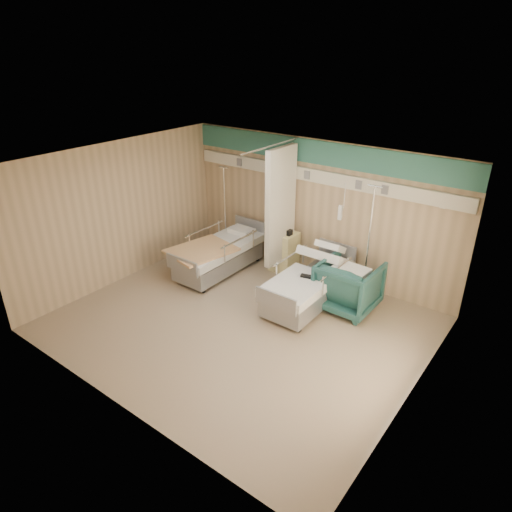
{
  "coord_description": "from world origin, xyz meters",
  "views": [
    {
      "loc": [
        4.25,
        -5.16,
        4.51
      ],
      "look_at": [
        -0.09,
        0.6,
        1.06
      ],
      "focal_mm": 32.0,
      "sensor_mm": 36.0,
      "label": 1
    }
  ],
  "objects_px": {
    "bed_left": "(219,258)",
    "iv_stand_right": "(365,276)",
    "iv_stand_left": "(226,236)",
    "bedside_cabinet": "(284,251)",
    "bed_right": "(308,289)",
    "visitor_armchair": "(349,286)"
  },
  "relations": [
    {
      "from": "bed_right",
      "to": "bed_left",
      "type": "relative_size",
      "value": 1.0
    },
    {
      "from": "bed_left",
      "to": "iv_stand_right",
      "type": "relative_size",
      "value": 0.97
    },
    {
      "from": "visitor_armchair",
      "to": "bed_left",
      "type": "bearing_deg",
      "value": 6.97
    },
    {
      "from": "visitor_armchair",
      "to": "bed_right",
      "type": "bearing_deg",
      "value": 26.32
    },
    {
      "from": "bed_right",
      "to": "bedside_cabinet",
      "type": "height_order",
      "value": "bedside_cabinet"
    },
    {
      "from": "bed_right",
      "to": "iv_stand_right",
      "type": "distance_m",
      "value": 1.12
    },
    {
      "from": "iv_stand_right",
      "to": "iv_stand_left",
      "type": "height_order",
      "value": "iv_stand_right"
    },
    {
      "from": "bedside_cabinet",
      "to": "iv_stand_left",
      "type": "bearing_deg",
      "value": -175.77
    },
    {
      "from": "iv_stand_left",
      "to": "bedside_cabinet",
      "type": "bearing_deg",
      "value": 4.23
    },
    {
      "from": "visitor_armchair",
      "to": "iv_stand_right",
      "type": "distance_m",
      "value": 0.54
    },
    {
      "from": "bedside_cabinet",
      "to": "iv_stand_left",
      "type": "relative_size",
      "value": 0.42
    },
    {
      "from": "bed_right",
      "to": "bedside_cabinet",
      "type": "bearing_deg",
      "value": 141.95
    },
    {
      "from": "bed_left",
      "to": "visitor_armchair",
      "type": "distance_m",
      "value": 2.87
    },
    {
      "from": "bed_left",
      "to": "bedside_cabinet",
      "type": "xyz_separation_m",
      "value": [
        1.05,
        0.9,
        0.11
      ]
    },
    {
      "from": "bed_right",
      "to": "bed_left",
      "type": "bearing_deg",
      "value": 180.0
    },
    {
      "from": "bed_left",
      "to": "iv_stand_left",
      "type": "xyz_separation_m",
      "value": [
        -0.48,
        0.79,
        0.1
      ]
    },
    {
      "from": "bed_left",
      "to": "iv_stand_left",
      "type": "height_order",
      "value": "iv_stand_left"
    },
    {
      "from": "visitor_armchair",
      "to": "iv_stand_left",
      "type": "relative_size",
      "value": 0.5
    },
    {
      "from": "bed_right",
      "to": "visitor_armchair",
      "type": "distance_m",
      "value": 0.74
    },
    {
      "from": "bed_right",
      "to": "bedside_cabinet",
      "type": "distance_m",
      "value": 1.46
    },
    {
      "from": "bed_right",
      "to": "visitor_armchair",
      "type": "relative_size",
      "value": 2.1
    },
    {
      "from": "bedside_cabinet",
      "to": "visitor_armchair",
      "type": "distance_m",
      "value": 1.89
    }
  ]
}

